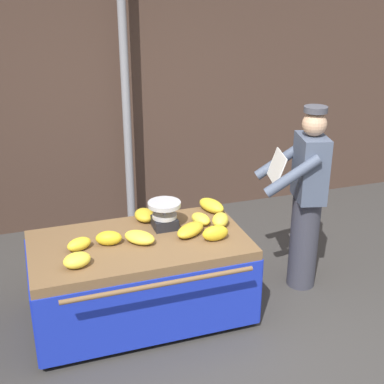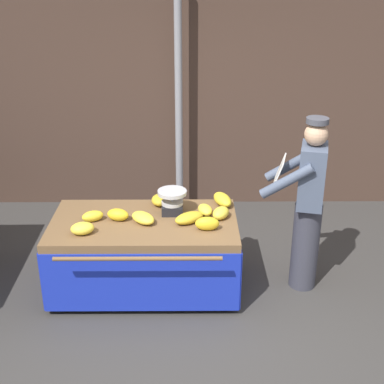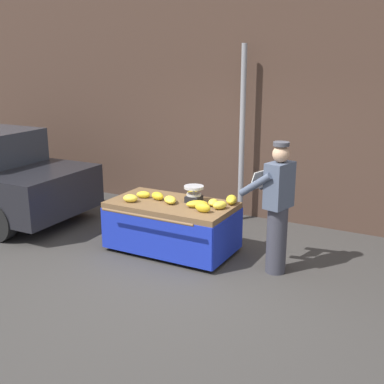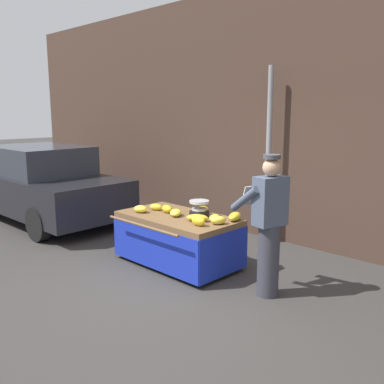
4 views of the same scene
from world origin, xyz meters
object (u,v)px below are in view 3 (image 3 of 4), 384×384
at_px(vendor_person, 277,208).
at_px(banana_cart, 172,216).
at_px(banana_bunch_0, 220,205).
at_px(banana_bunch_1, 158,196).
at_px(banana_bunch_2, 197,204).
at_px(banana_bunch_3, 170,200).
at_px(banana_bunch_6, 192,194).
at_px(banana_bunch_9, 231,200).
at_px(street_pole, 242,135).
at_px(banana_bunch_8, 213,202).
at_px(banana_bunch_5, 130,198).
at_px(weighing_scale, 194,194).
at_px(banana_bunch_7, 143,195).
at_px(banana_bunch_4, 203,208).

bearing_deg(vendor_person, banana_cart, -179.00).
height_order(banana_bunch_0, banana_bunch_1, banana_bunch_1).
bearing_deg(banana_bunch_2, banana_bunch_3, 179.59).
relative_size(banana_bunch_3, banana_bunch_6, 1.21).
bearing_deg(banana_bunch_9, banana_bunch_0, -96.24).
bearing_deg(banana_bunch_0, street_pole, 103.72).
height_order(banana_bunch_1, banana_bunch_6, banana_bunch_1).
relative_size(street_pole, vendor_person, 1.70).
xyz_separation_m(banana_bunch_0, banana_bunch_8, (-0.15, 0.09, -0.01)).
bearing_deg(banana_bunch_3, street_pole, 80.35).
distance_m(banana_bunch_3, banana_bunch_6, 0.42).
bearing_deg(banana_cart, banana_bunch_0, 3.90).
relative_size(banana_bunch_5, banana_bunch_9, 0.71).
height_order(street_pole, banana_bunch_2, street_pole).
height_order(weighing_scale, banana_bunch_5, weighing_scale).
height_order(banana_bunch_9, vendor_person, vendor_person).
bearing_deg(banana_bunch_3, banana_bunch_0, 6.68).
bearing_deg(street_pole, banana_bunch_0, -76.28).
xyz_separation_m(banana_bunch_0, banana_bunch_3, (-0.73, -0.09, -0.01)).
distance_m(banana_cart, banana_bunch_7, 0.54).
bearing_deg(banana_bunch_0, banana_bunch_3, -173.32).
bearing_deg(banana_cart, banana_bunch_6, 69.46).
bearing_deg(banana_bunch_1, banana_bunch_9, 18.83).
height_order(banana_bunch_2, banana_bunch_6, banana_bunch_6).
bearing_deg(banana_bunch_1, street_pole, 72.73).
height_order(banana_bunch_5, banana_bunch_8, banana_bunch_5).
distance_m(street_pole, weighing_scale, 1.72).
distance_m(banana_bunch_0, banana_bunch_3, 0.74).
distance_m(banana_bunch_2, banana_bunch_5, 0.98).
relative_size(banana_cart, banana_bunch_6, 7.99).
bearing_deg(banana_bunch_1, banana_bunch_3, -11.80).
bearing_deg(banana_bunch_4, banana_bunch_7, 169.99).
bearing_deg(banana_bunch_9, banana_bunch_3, -152.80).
bearing_deg(banana_bunch_1, banana_bunch_5, -136.44).
height_order(banana_bunch_4, banana_bunch_7, banana_bunch_4).
height_order(banana_cart, banana_bunch_5, banana_bunch_5).
height_order(banana_cart, banana_bunch_6, banana_bunch_6).
bearing_deg(banana_bunch_9, banana_bunch_4, -107.45).
bearing_deg(banana_bunch_0, weighing_scale, 165.51).
relative_size(banana_cart, weighing_scale, 6.36).
distance_m(weighing_scale, banana_bunch_2, 0.27).
bearing_deg(banana_bunch_9, banana_bunch_8, -129.95).
distance_m(weighing_scale, banana_bunch_0, 0.48).
distance_m(banana_bunch_1, banana_bunch_5, 0.39).
bearing_deg(weighing_scale, banana_bunch_3, -142.59).
relative_size(weighing_scale, banana_bunch_0, 1.33).
xyz_separation_m(weighing_scale, banana_bunch_3, (-0.27, -0.21, -0.07)).
bearing_deg(banana_bunch_2, banana_bunch_4, -42.23).
bearing_deg(banana_bunch_4, weighing_scale, 132.35).
bearing_deg(banana_bunch_0, banana_bunch_4, -120.11).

